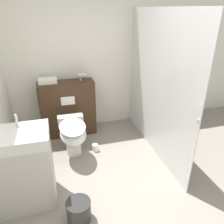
{
  "coord_description": "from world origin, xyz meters",
  "views": [
    {
      "loc": [
        -0.65,
        -1.58,
        2.04
      ],
      "look_at": [
        0.15,
        1.29,
        0.62
      ],
      "focal_mm": 35.0,
      "sensor_mm": 36.0,
      "label": 1
    }
  ],
  "objects_px": {
    "hair_drier": "(83,75)",
    "waste_bin": "(79,211)",
    "toilet": "(73,134)",
    "sink_vanity": "(24,169)"
  },
  "relations": [
    {
      "from": "hair_drier",
      "to": "toilet",
      "type": "bearing_deg",
      "value": -112.54
    },
    {
      "from": "hair_drier",
      "to": "waste_bin",
      "type": "distance_m",
      "value": 2.1
    },
    {
      "from": "toilet",
      "to": "hair_drier",
      "type": "xyz_separation_m",
      "value": [
        0.29,
        0.69,
        0.67
      ]
    },
    {
      "from": "toilet",
      "to": "hair_drier",
      "type": "height_order",
      "value": "hair_drier"
    },
    {
      "from": "toilet",
      "to": "sink_vanity",
      "type": "height_order",
      "value": "sink_vanity"
    },
    {
      "from": "toilet",
      "to": "sink_vanity",
      "type": "xyz_separation_m",
      "value": [
        -0.6,
        -0.74,
        0.09
      ]
    },
    {
      "from": "toilet",
      "to": "waste_bin",
      "type": "height_order",
      "value": "toilet"
    },
    {
      "from": "sink_vanity",
      "to": "waste_bin",
      "type": "height_order",
      "value": "sink_vanity"
    },
    {
      "from": "toilet",
      "to": "waste_bin",
      "type": "bearing_deg",
      "value": -94.22
    },
    {
      "from": "toilet",
      "to": "waste_bin",
      "type": "relative_size",
      "value": 2.66
    }
  ]
}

